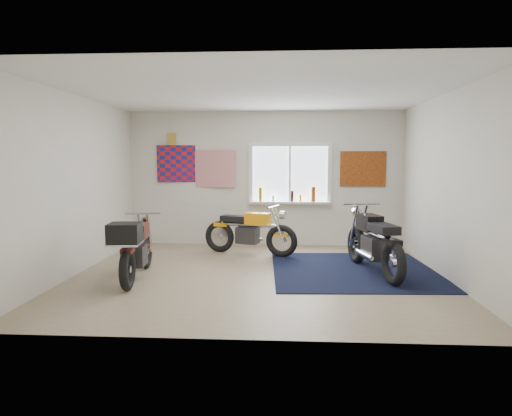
# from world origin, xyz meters

# --- Properties ---
(ground) EXTENTS (5.50, 5.50, 0.00)m
(ground) POSITION_xyz_m (0.00, 0.00, 0.00)
(ground) COLOR #9E896B
(ground) RESTS_ON ground
(room_shell) EXTENTS (5.50, 5.50, 5.50)m
(room_shell) POSITION_xyz_m (0.00, 0.00, 1.64)
(room_shell) COLOR white
(room_shell) RESTS_ON ground
(navy_rug) EXTENTS (2.61, 2.71, 0.01)m
(navy_rug) POSITION_xyz_m (1.47, 0.37, 0.01)
(navy_rug) COLOR black
(navy_rug) RESTS_ON ground
(window_assembly) EXTENTS (1.66, 0.17, 1.26)m
(window_assembly) POSITION_xyz_m (0.50, 2.47, 1.37)
(window_assembly) COLOR white
(window_assembly) RESTS_ON room_shell
(oil_bottles) EXTENTS (1.14, 0.09, 0.30)m
(oil_bottles) POSITION_xyz_m (0.56, 2.40, 1.03)
(oil_bottles) COLOR olive
(oil_bottles) RESTS_ON window_assembly
(flag_display) EXTENTS (1.60, 0.10, 1.17)m
(flag_display) POSITION_xyz_m (-1.90, 2.48, 2.15)
(flag_display) COLOR red
(flag_display) RESTS_ON room_shell
(triumph_poster) EXTENTS (0.90, 0.03, 0.70)m
(triumph_poster) POSITION_xyz_m (1.95, 2.48, 1.55)
(triumph_poster) COLOR #A54C14
(triumph_poster) RESTS_ON room_shell
(yellow_triumph) EXTENTS (1.76, 0.75, 0.92)m
(yellow_triumph) POSITION_xyz_m (-0.25, 1.50, 0.40)
(yellow_triumph) COLOR black
(yellow_triumph) RESTS_ON ground
(black_chrome_bike) EXTENTS (0.69, 2.01, 1.04)m
(black_chrome_bike) POSITION_xyz_m (1.75, 0.22, 0.46)
(black_chrome_bike) COLOR black
(black_chrome_bike) RESTS_ON navy_rug
(maroon_tourer) EXTENTS (0.61, 1.82, 0.92)m
(maroon_tourer) POSITION_xyz_m (-1.74, -0.44, 0.48)
(maroon_tourer) COLOR black
(maroon_tourer) RESTS_ON ground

